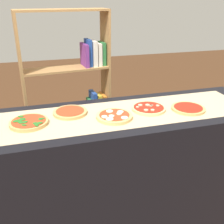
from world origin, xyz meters
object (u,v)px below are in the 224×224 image
Objects in this scene: pizza_plain_1 at (70,112)px; pizza_plain_4 at (188,108)px; pizza_spinach_0 at (29,122)px; bookshelf at (79,101)px; pizza_mozzarella_2 at (114,116)px; pizza_mushroom_3 at (149,108)px.

pizza_plain_1 is 0.81m from pizza_plain_4.
bookshelf is (0.44, 0.88, -0.23)m from pizza_spinach_0.
pizza_spinach_0 is at bearing 174.01° from pizza_mozzarella_2.
pizza_spinach_0 is 0.15× the size of bookshelf.
pizza_mushroom_3 is (0.53, -0.08, 0.00)m from pizza_plain_1.
pizza_mushroom_3 is 0.97m from bookshelf.
pizza_spinach_0 and pizza_mozzarella_2 have the same top height.
pizza_mozzarella_2 is 0.97m from bookshelf.
pizza_spinach_0 is 0.28m from pizza_plain_1.
pizza_plain_4 is (0.53, -0.01, -0.00)m from pizza_mozzarella_2.
pizza_plain_4 is (0.79, -0.15, -0.00)m from pizza_plain_1.
pizza_spinach_0 is 1.01× the size of pizza_plain_4.
bookshelf is at bearing 123.12° from pizza_plain_4.
bookshelf reaches higher than pizza_mozzarella_2.
pizza_plain_1 is 0.96× the size of pizza_mozzarella_2.
pizza_plain_4 is at bearing -56.88° from bookshelf.
pizza_plain_1 is (0.26, 0.09, -0.00)m from pizza_spinach_0.
pizza_mozzarella_2 reaches higher than pizza_plain_1.
pizza_spinach_0 is 0.53m from pizza_mozzarella_2.
pizza_mushroom_3 is at bearing 165.16° from pizza_plain_4.
pizza_plain_1 is at bearing -102.45° from bookshelf.
bookshelf is at bearing 63.56° from pizza_spinach_0.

